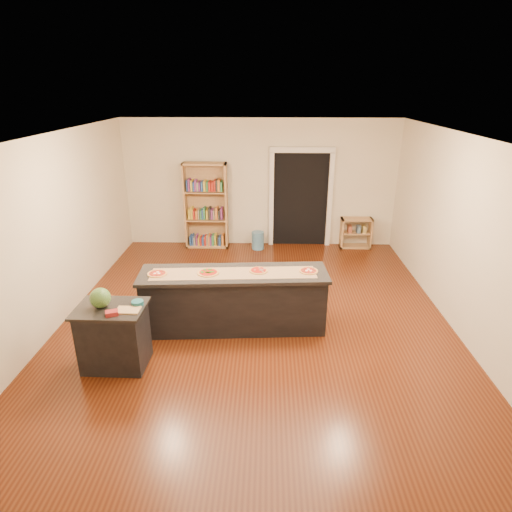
{
  "coord_description": "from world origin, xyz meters",
  "views": [
    {
      "loc": [
        0.17,
        -5.87,
        3.44
      ],
      "look_at": [
        0.0,
        0.2,
        1.0
      ],
      "focal_mm": 30.0,
      "sensor_mm": 36.0,
      "label": 1
    }
  ],
  "objects_px": {
    "kitchen_island": "(234,300)",
    "side_counter": "(114,336)",
    "low_shelf": "(356,233)",
    "bookshelf": "(206,206)",
    "watermelon": "(100,298)",
    "waste_bin": "(258,240)"
  },
  "relations": [
    {
      "from": "kitchen_island",
      "to": "side_counter",
      "type": "height_order",
      "value": "kitchen_island"
    },
    {
      "from": "kitchen_island",
      "to": "low_shelf",
      "type": "distance_m",
      "value": 4.31
    },
    {
      "from": "bookshelf",
      "to": "watermelon",
      "type": "xyz_separation_m",
      "value": [
        -0.7,
        -4.49,
        0.03
      ]
    },
    {
      "from": "kitchen_island",
      "to": "low_shelf",
      "type": "xyz_separation_m",
      "value": [
        2.48,
        3.52,
        -0.11
      ]
    },
    {
      "from": "side_counter",
      "to": "waste_bin",
      "type": "relative_size",
      "value": 2.19
    },
    {
      "from": "waste_bin",
      "to": "watermelon",
      "type": "xyz_separation_m",
      "value": [
        -1.85,
        -4.35,
        0.78
      ]
    },
    {
      "from": "side_counter",
      "to": "waste_bin",
      "type": "bearing_deg",
      "value": 69.08
    },
    {
      "from": "waste_bin",
      "to": "low_shelf",
      "type": "bearing_deg",
      "value": 4.2
    },
    {
      "from": "side_counter",
      "to": "kitchen_island",
      "type": "bearing_deg",
      "value": 34.91
    },
    {
      "from": "side_counter",
      "to": "watermelon",
      "type": "height_order",
      "value": "watermelon"
    },
    {
      "from": "kitchen_island",
      "to": "bookshelf",
      "type": "distance_m",
      "value": 3.64
    },
    {
      "from": "side_counter",
      "to": "watermelon",
      "type": "xyz_separation_m",
      "value": [
        -0.11,
        0.01,
        0.55
      ]
    },
    {
      "from": "waste_bin",
      "to": "bookshelf",
      "type": "bearing_deg",
      "value": 173.09
    },
    {
      "from": "kitchen_island",
      "to": "side_counter",
      "type": "relative_size",
      "value": 3.18
    },
    {
      "from": "kitchen_island",
      "to": "waste_bin",
      "type": "height_order",
      "value": "kitchen_island"
    },
    {
      "from": "bookshelf",
      "to": "low_shelf",
      "type": "distance_m",
      "value": 3.41
    },
    {
      "from": "kitchen_island",
      "to": "side_counter",
      "type": "distance_m",
      "value": 1.78
    },
    {
      "from": "bookshelf",
      "to": "watermelon",
      "type": "bearing_deg",
      "value": -98.87
    },
    {
      "from": "waste_bin",
      "to": "side_counter",
      "type": "bearing_deg",
      "value": -111.88
    },
    {
      "from": "kitchen_island",
      "to": "low_shelf",
      "type": "height_order",
      "value": "kitchen_island"
    },
    {
      "from": "low_shelf",
      "to": "waste_bin",
      "type": "distance_m",
      "value": 2.21
    },
    {
      "from": "bookshelf",
      "to": "watermelon",
      "type": "relative_size",
      "value": 7.41
    }
  ]
}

